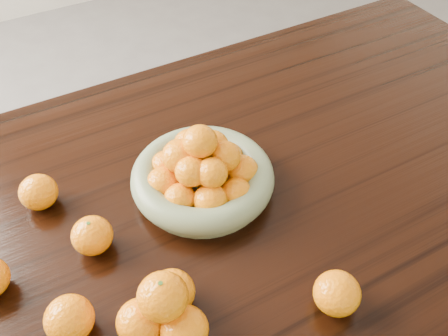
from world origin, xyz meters
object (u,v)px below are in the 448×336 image
orange_pyramid (165,309)px  loose_orange_0 (92,235)px  dining_table (214,217)px  fruit_bowl (202,173)px

orange_pyramid → loose_orange_0: size_ratio=1.94×
dining_table → fruit_bowl: bearing=133.4°
dining_table → orange_pyramid: bearing=-132.5°
fruit_bowl → loose_orange_0: 0.26m
dining_table → fruit_bowl: fruit_bowl is taller
dining_table → loose_orange_0: bearing=-176.0°
dining_table → loose_orange_0: loose_orange_0 is taller
fruit_bowl → dining_table: bearing=-46.6°
fruit_bowl → loose_orange_0: bearing=-171.9°
loose_orange_0 → fruit_bowl: bearing=8.1°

